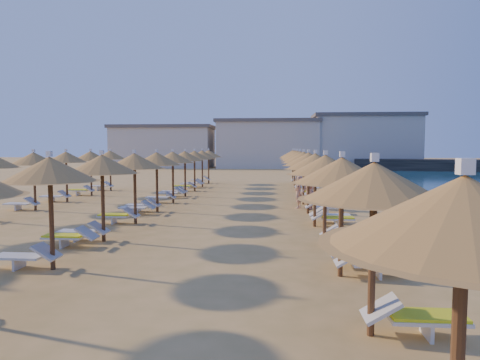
# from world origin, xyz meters

# --- Properties ---
(ground) EXTENTS (220.00, 220.00, 0.00)m
(ground) POSITION_xyz_m (0.00, 0.00, 0.00)
(ground) COLOR #DEAB61
(ground) RESTS_ON ground
(jetty) EXTENTS (30.21, 9.63, 1.50)m
(jetty) POSITION_xyz_m (28.54, 38.55, 0.75)
(jetty) COLOR black
(jetty) RESTS_ON ground
(hotel_blocks) EXTENTS (46.44, 8.95, 8.10)m
(hotel_blocks) POSITION_xyz_m (2.18, 46.37, 3.70)
(hotel_blocks) COLOR beige
(hotel_blocks) RESTS_ON ground
(parasol_row_east) EXTENTS (2.46, 35.17, 3.02)m
(parasol_row_east) POSITION_xyz_m (4.15, 0.52, 2.51)
(parasol_row_east) COLOR brown
(parasol_row_east) RESTS_ON ground
(parasol_row_west) EXTENTS (2.46, 35.17, 3.02)m
(parasol_row_west) POSITION_xyz_m (-3.07, 0.52, 2.51)
(parasol_row_west) COLOR brown
(parasol_row_west) RESTS_ON ground
(parasol_row_inland) EXTENTS (2.46, 22.08, 3.02)m
(parasol_row_inland) POSITION_xyz_m (-9.21, 0.52, 2.51)
(parasol_row_inland) COLOR brown
(parasol_row_inland) RESTS_ON ground
(loungers) EXTENTS (16.42, 34.20, 0.66)m
(loungers) POSITION_xyz_m (-1.21, 0.47, 0.34)
(loungers) COLOR silver
(loungers) RESTS_ON ground
(beachgoer_b) EXTENTS (0.75, 0.93, 1.80)m
(beachgoer_b) POSITION_xyz_m (4.24, 1.86, 0.90)
(beachgoer_b) COLOR tan
(beachgoer_b) RESTS_ON ground
(beachgoer_a) EXTENTS (0.55, 0.70, 1.67)m
(beachgoer_a) POSITION_xyz_m (3.80, 2.34, 0.83)
(beachgoer_a) COLOR tan
(beachgoer_a) RESTS_ON ground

